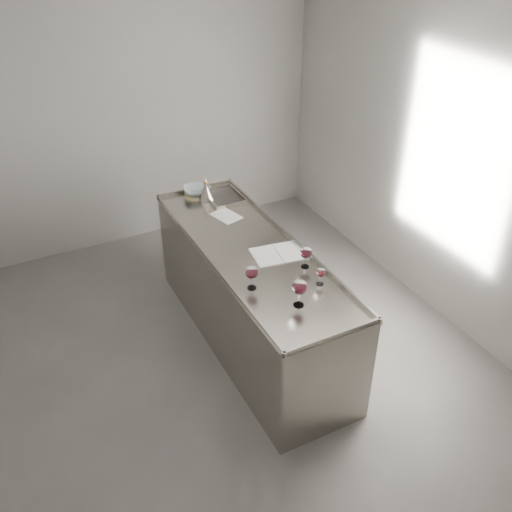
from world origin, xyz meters
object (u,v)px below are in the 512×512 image
counter (251,296)px  notebook (279,254)px  wine_glass_small (321,273)px  wine_glass_left (252,273)px  ceramic_bowl (197,190)px  wine_funnel (206,193)px  wine_glass_right (306,253)px  wine_glass_middle (299,288)px

counter → notebook: size_ratio=5.41×
wine_glass_small → wine_glass_left: bearing=158.4°
wine_glass_small → ceramic_bowl: 1.75m
notebook → ceramic_bowl: 1.26m
wine_glass_left → wine_funnel: size_ratio=0.84×
notebook → counter: bearing=143.0°
wine_glass_right → wine_glass_middle: bearing=-126.5°
wine_glass_middle → ceramic_bowl: bearing=90.0°
wine_glass_left → wine_glass_middle: 0.38m
wine_glass_small → wine_funnel: (-0.22, 1.61, -0.03)m
wine_funnel → wine_glass_small: bearing=-82.2°
ceramic_bowl → wine_funnel: 0.13m
wine_glass_right → wine_funnel: 1.39m
wine_glass_small → wine_funnel: 1.63m
wine_glass_middle → wine_glass_small: wine_glass_middle is taller
notebook → wine_glass_right: bearing=-60.4°
wine_glass_left → notebook: size_ratio=0.42×
wine_glass_small → ceramic_bowl: size_ratio=0.57×
counter → notebook: (0.16, -0.17, 0.47)m
ceramic_bowl → wine_glass_middle: bearing=-90.0°
counter → wine_glass_left: 0.79m
notebook → ceramic_bowl: size_ratio=1.82×
wine_funnel → wine_glass_middle: bearing=-91.5°
ceramic_bowl → wine_glass_small: bearing=-81.3°
wine_glass_left → wine_funnel: bearing=80.3°
counter → ceramic_bowl: ceramic_bowl is taller
counter → wine_funnel: (0.02, 0.96, 0.54)m
wine_glass_left → wine_glass_small: size_ratio=1.35×
wine_glass_middle → wine_funnel: wine_funnel is taller
wine_glass_right → wine_glass_small: (-0.02, -0.24, -0.03)m
counter → wine_glass_small: bearing=-69.8°
wine_glass_small → wine_funnel: size_ratio=0.62×
notebook → wine_funnel: (-0.15, 1.12, 0.06)m
wine_glass_middle → wine_funnel: bearing=88.5°
wine_funnel → notebook: bearing=-82.6°
wine_glass_right → wine_glass_small: wine_glass_right is taller
wine_glass_middle → wine_glass_right: (0.29, 0.39, -0.02)m
notebook → wine_glass_small: bearing=-72.9°
wine_glass_right → notebook: wine_glass_right is taller
wine_glass_left → notebook: bearing=37.7°
notebook → ceramic_bowl: ceramic_bowl is taller
wine_glass_middle → wine_glass_small: 0.31m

